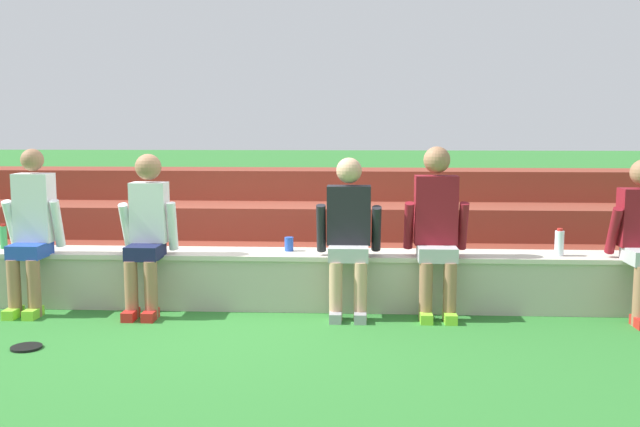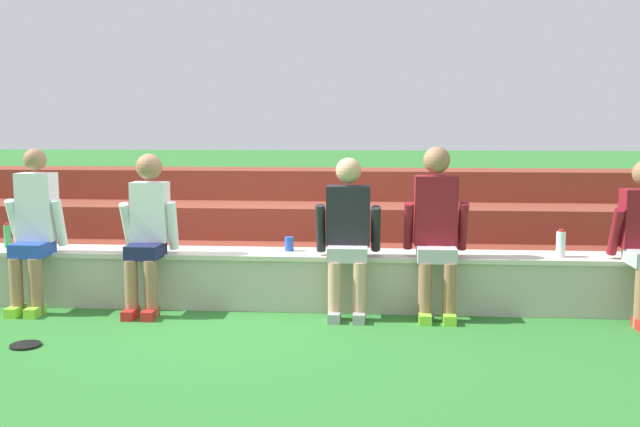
{
  "view_description": "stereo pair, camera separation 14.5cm",
  "coord_description": "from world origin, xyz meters",
  "px_view_note": "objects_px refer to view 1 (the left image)",
  "views": [
    {
      "loc": [
        0.98,
        -5.89,
        1.61
      ],
      "look_at": [
        0.66,
        0.22,
        0.84
      ],
      "focal_mm": 39.53,
      "sensor_mm": 36.0,
      "label": 1
    },
    {
      "loc": [
        1.13,
        -5.88,
        1.61
      ],
      "look_at": [
        0.66,
        0.22,
        0.84
      ],
      "focal_mm": 39.53,
      "sensor_mm": 36.0,
      "label": 2
    }
  ],
  "objects_px": {
    "person_center": "(349,231)",
    "person_right_of_center": "(436,225)",
    "water_bottle_near_right": "(559,243)",
    "plastic_cup_right_end": "(289,244)",
    "water_bottle_near_left": "(4,237)",
    "person_far_left": "(32,227)",
    "person_left_of_center": "(147,229)",
    "frisbee": "(26,347)"
  },
  "relations": [
    {
      "from": "person_far_left",
      "to": "person_left_of_center",
      "type": "bearing_deg",
      "value": 0.62
    },
    {
      "from": "person_center",
      "to": "person_right_of_center",
      "type": "height_order",
      "value": "person_right_of_center"
    },
    {
      "from": "frisbee",
      "to": "water_bottle_near_right",
      "type": "bearing_deg",
      "value": 16.78
    },
    {
      "from": "person_right_of_center",
      "to": "frisbee",
      "type": "relative_size",
      "value": 6.5
    },
    {
      "from": "water_bottle_near_right",
      "to": "frisbee",
      "type": "height_order",
      "value": "water_bottle_near_right"
    },
    {
      "from": "person_right_of_center",
      "to": "person_center",
      "type": "bearing_deg",
      "value": -177.36
    },
    {
      "from": "person_right_of_center",
      "to": "water_bottle_near_right",
      "type": "xyz_separation_m",
      "value": [
        1.07,
        0.15,
        -0.17
      ]
    },
    {
      "from": "person_right_of_center",
      "to": "plastic_cup_right_end",
      "type": "relative_size",
      "value": 11.5
    },
    {
      "from": "water_bottle_near_left",
      "to": "plastic_cup_right_end",
      "type": "relative_size",
      "value": 1.81
    },
    {
      "from": "person_far_left",
      "to": "water_bottle_near_right",
      "type": "bearing_deg",
      "value": 2.57
    },
    {
      "from": "water_bottle_near_left",
      "to": "frisbee",
      "type": "height_order",
      "value": "water_bottle_near_left"
    },
    {
      "from": "water_bottle_near_left",
      "to": "water_bottle_near_right",
      "type": "distance_m",
      "value": 4.95
    },
    {
      "from": "plastic_cup_right_end",
      "to": "person_center",
      "type": "bearing_deg",
      "value": -28.43
    },
    {
      "from": "person_far_left",
      "to": "person_center",
      "type": "bearing_deg",
      "value": 0.42
    },
    {
      "from": "person_center",
      "to": "plastic_cup_right_end",
      "type": "height_order",
      "value": "person_center"
    },
    {
      "from": "plastic_cup_right_end",
      "to": "frisbee",
      "type": "xyz_separation_m",
      "value": [
        -1.78,
        -1.35,
        -0.55
      ]
    },
    {
      "from": "person_center",
      "to": "plastic_cup_right_end",
      "type": "distance_m",
      "value": 0.63
    },
    {
      "from": "person_right_of_center",
      "to": "water_bottle_near_left",
      "type": "xyz_separation_m",
      "value": [
        -3.88,
        0.25,
        -0.17
      ]
    },
    {
      "from": "person_far_left",
      "to": "person_left_of_center",
      "type": "distance_m",
      "value": 1.01
    },
    {
      "from": "person_right_of_center",
      "to": "person_left_of_center",
      "type": "bearing_deg",
      "value": -178.99
    },
    {
      "from": "person_right_of_center",
      "to": "frisbee",
      "type": "height_order",
      "value": "person_right_of_center"
    },
    {
      "from": "person_far_left",
      "to": "person_right_of_center",
      "type": "distance_m",
      "value": 3.47
    },
    {
      "from": "person_far_left",
      "to": "frisbee",
      "type": "bearing_deg",
      "value": -68.33
    },
    {
      "from": "person_left_of_center",
      "to": "person_center",
      "type": "bearing_deg",
      "value": 0.31
    },
    {
      "from": "person_left_of_center",
      "to": "water_bottle_near_right",
      "type": "relative_size",
      "value": 5.73
    },
    {
      "from": "person_center",
      "to": "frisbee",
      "type": "xyz_separation_m",
      "value": [
        -2.32,
        -1.06,
        -0.71
      ]
    },
    {
      "from": "water_bottle_near_right",
      "to": "plastic_cup_right_end",
      "type": "bearing_deg",
      "value": 177.42
    },
    {
      "from": "water_bottle_near_right",
      "to": "water_bottle_near_left",
      "type": "bearing_deg",
      "value": 178.88
    },
    {
      "from": "person_right_of_center",
      "to": "water_bottle_near_left",
      "type": "bearing_deg",
      "value": 176.36
    },
    {
      "from": "water_bottle_near_right",
      "to": "person_left_of_center",
      "type": "bearing_deg",
      "value": -176.87
    },
    {
      "from": "person_center",
      "to": "frisbee",
      "type": "relative_size",
      "value": 6.07
    },
    {
      "from": "person_left_of_center",
      "to": "plastic_cup_right_end",
      "type": "relative_size",
      "value": 10.96
    },
    {
      "from": "water_bottle_near_right",
      "to": "plastic_cup_right_end",
      "type": "height_order",
      "value": "water_bottle_near_right"
    },
    {
      "from": "person_right_of_center",
      "to": "plastic_cup_right_end",
      "type": "distance_m",
      "value": 1.32
    },
    {
      "from": "person_left_of_center",
      "to": "water_bottle_near_right",
      "type": "distance_m",
      "value": 3.54
    },
    {
      "from": "water_bottle_near_right",
      "to": "plastic_cup_right_end",
      "type": "distance_m",
      "value": 2.34
    },
    {
      "from": "person_left_of_center",
      "to": "water_bottle_near_left",
      "type": "distance_m",
      "value": 1.45
    },
    {
      "from": "person_right_of_center",
      "to": "plastic_cup_right_end",
      "type": "xyz_separation_m",
      "value": [
        -1.27,
        0.26,
        -0.21
      ]
    },
    {
      "from": "person_center",
      "to": "water_bottle_near_left",
      "type": "relative_size",
      "value": 5.93
    },
    {
      "from": "water_bottle_near_left",
      "to": "water_bottle_near_right",
      "type": "xyz_separation_m",
      "value": [
        4.94,
        -0.1,
        0.01
      ]
    },
    {
      "from": "person_far_left",
      "to": "person_right_of_center",
      "type": "bearing_deg",
      "value": 0.89
    },
    {
      "from": "water_bottle_near_left",
      "to": "water_bottle_near_right",
      "type": "height_order",
      "value": "water_bottle_near_right"
    }
  ]
}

